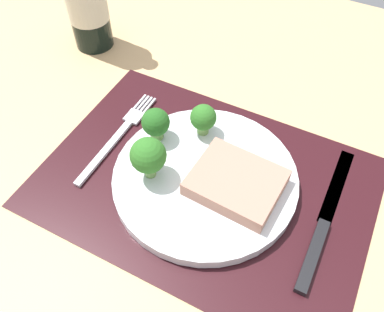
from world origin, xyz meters
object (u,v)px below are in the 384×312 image
Objects in this scene: plate at (205,178)px; knife at (323,226)px; steak at (235,184)px; fork at (118,136)px.

knife is at bearing 1.90° from plate.
steak is (4.33, -0.24, 1.88)cm from plate.
fork is (-19.25, 1.66, -2.43)cm from steak.
steak reaches higher than knife.
steak reaches higher than plate.
knife is (11.66, 0.77, -2.38)cm from steak.
plate is 2.21× the size of steak.
plate is at bearing -6.27° from fork.
steak is 0.48× the size of knife.
plate is 1.28× the size of fork.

